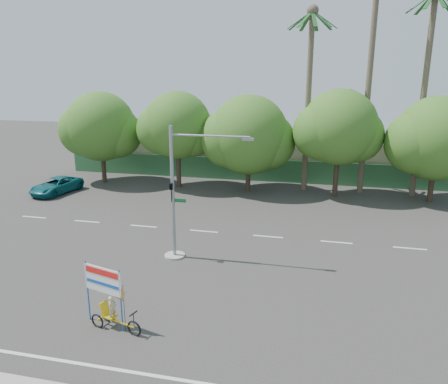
# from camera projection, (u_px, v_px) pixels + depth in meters

# --- Properties ---
(ground) EXTENTS (120.00, 120.00, 0.00)m
(ground) POSITION_uv_depth(u_px,v_px,m) (199.00, 298.00, 19.11)
(ground) COLOR #33302D
(ground) RESTS_ON ground
(fence) EXTENTS (38.00, 0.08, 2.00)m
(fence) POSITION_uv_depth(u_px,v_px,m) (266.00, 171.00, 39.02)
(fence) COLOR #336B3D
(fence) RESTS_ON ground
(building_left) EXTENTS (12.00, 8.00, 4.00)m
(building_left) POSITION_uv_depth(u_px,v_px,m) (176.00, 147.00, 45.15)
(building_left) COLOR beige
(building_left) RESTS_ON ground
(building_right) EXTENTS (14.00, 8.00, 3.60)m
(building_right) POSITION_uv_depth(u_px,v_px,m) (356.00, 156.00, 41.29)
(building_right) COLOR beige
(building_right) RESTS_ON ground
(tree_far_left) EXTENTS (7.14, 6.00, 7.96)m
(tree_far_left) POSITION_uv_depth(u_px,v_px,m) (100.00, 129.00, 37.78)
(tree_far_left) COLOR #473828
(tree_far_left) RESTS_ON ground
(tree_left) EXTENTS (6.66, 5.60, 8.07)m
(tree_left) POSITION_uv_depth(u_px,v_px,m) (177.00, 128.00, 36.18)
(tree_left) COLOR #473828
(tree_left) RESTS_ON ground
(tree_center) EXTENTS (7.62, 6.40, 7.85)m
(tree_center) POSITION_uv_depth(u_px,v_px,m) (248.00, 137.00, 35.04)
(tree_center) COLOR #473828
(tree_center) RESTS_ON ground
(tree_right) EXTENTS (6.90, 5.80, 8.36)m
(tree_right) POSITION_uv_depth(u_px,v_px,m) (338.00, 130.00, 33.30)
(tree_right) COLOR #473828
(tree_right) RESTS_ON ground
(tree_far_right) EXTENTS (7.38, 6.20, 7.94)m
(tree_far_right) POSITION_uv_depth(u_px,v_px,m) (436.00, 141.00, 31.94)
(tree_far_right) COLOR #473828
(tree_far_right) RESTS_ON ground
(palm_tall) EXTENTS (3.73, 3.79, 17.45)m
(palm_tall) POSITION_uv_depth(u_px,v_px,m) (371.00, 59.00, 32.87)
(palm_tall) COLOR #70604C
(palm_tall) RESTS_ON ground
(palm_mid) EXTENTS (3.73, 3.79, 15.45)m
(palm_mid) POSITION_uv_depth(u_px,v_px,m) (426.00, 74.00, 32.28)
(palm_mid) COLOR #70604C
(palm_mid) RESTS_ON ground
(palm_short) EXTENTS (3.73, 3.79, 14.45)m
(palm_short) POSITION_uv_depth(u_px,v_px,m) (309.00, 81.00, 34.27)
(palm_short) COLOR #70604C
(palm_short) RESTS_ON ground
(traffic_signal) EXTENTS (4.72, 1.10, 7.00)m
(traffic_signal) POSITION_uv_depth(u_px,v_px,m) (179.00, 205.00, 22.54)
(traffic_signal) COLOR gray
(traffic_signal) RESTS_ON ground
(trike_billboard) EXTENTS (2.55, 1.01, 2.58)m
(trike_billboard) POSITION_uv_depth(u_px,v_px,m) (109.00, 303.00, 16.68)
(trike_billboard) COLOR black
(trike_billboard) RESTS_ON ground
(pickup_truck) EXTENTS (2.90, 4.90, 1.28)m
(pickup_truck) POSITION_uv_depth(u_px,v_px,m) (56.00, 186.00, 35.32)
(pickup_truck) COLOR #0E5C64
(pickup_truck) RESTS_ON ground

